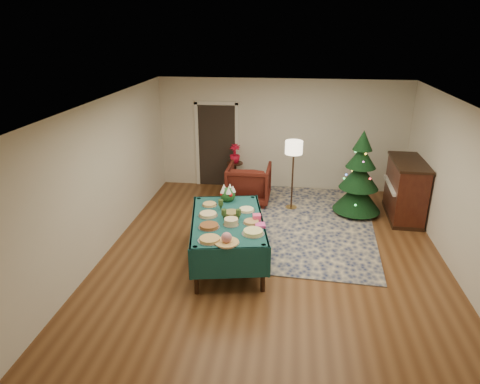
# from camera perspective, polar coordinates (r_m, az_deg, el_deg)

# --- Properties ---
(room_shell) EXTENTS (7.00, 7.00, 7.00)m
(room_shell) POSITION_cam_1_polar(r_m,az_deg,el_deg) (7.20, 4.66, 0.95)
(room_shell) COLOR #593319
(room_shell) RESTS_ON ground
(doorway) EXTENTS (1.08, 0.04, 2.16)m
(doorway) POSITION_cam_1_polar(r_m,az_deg,el_deg) (10.75, -3.10, 6.48)
(doorway) COLOR black
(doorway) RESTS_ON ground
(rug) EXTENTS (3.46, 4.39, 0.02)m
(rug) POSITION_cam_1_polar(r_m,az_deg,el_deg) (9.00, 7.22, -4.07)
(rug) COLOR #121D45
(rug) RESTS_ON ground
(buffet_table) EXTENTS (1.58, 2.27, 0.81)m
(buffet_table) POSITION_cam_1_polar(r_m,az_deg,el_deg) (7.28, -1.67, -4.75)
(buffet_table) COLOR black
(buffet_table) RESTS_ON ground
(platter_0) EXTENTS (0.36, 0.36, 0.05)m
(platter_0) POSITION_cam_1_polar(r_m,az_deg,el_deg) (6.51, -4.06, -6.33)
(platter_0) COLOR silver
(platter_0) RESTS_ON buffet_table
(platter_1) EXTENTS (0.38, 0.38, 0.18)m
(platter_1) POSITION_cam_1_polar(r_m,az_deg,el_deg) (6.41, -1.80, -6.30)
(platter_1) COLOR silver
(platter_1) RESTS_ON buffet_table
(platter_2) EXTENTS (0.36, 0.36, 0.07)m
(platter_2) POSITION_cam_1_polar(r_m,az_deg,el_deg) (6.69, 1.76, -5.38)
(platter_2) COLOR silver
(platter_2) RESTS_ON buffet_table
(platter_3) EXTENTS (0.35, 0.35, 0.06)m
(platter_3) POSITION_cam_1_polar(r_m,az_deg,el_deg) (6.91, -4.15, -4.56)
(platter_3) COLOR silver
(platter_3) RESTS_ON buffet_table
(platter_4) EXTENTS (0.27, 0.27, 0.11)m
(platter_4) POSITION_cam_1_polar(r_m,az_deg,el_deg) (6.97, -1.19, -4.01)
(platter_4) COLOR silver
(platter_4) RESTS_ON buffet_table
(platter_5) EXTENTS (0.28, 0.28, 0.05)m
(platter_5) POSITION_cam_1_polar(r_m,az_deg,el_deg) (7.05, 1.53, -4.02)
(platter_5) COLOR silver
(platter_5) RESTS_ON buffet_table
(platter_6) EXTENTS (0.34, 0.34, 0.06)m
(platter_6) POSITION_cam_1_polar(r_m,az_deg,el_deg) (7.32, -4.27, -3.02)
(platter_6) COLOR silver
(platter_6) RESTS_ON buffet_table
(platter_7) EXTENTS (0.30, 0.30, 0.08)m
(platter_7) POSITION_cam_1_polar(r_m,az_deg,el_deg) (7.30, -1.17, -2.93)
(platter_7) COLOR silver
(platter_7) RESTS_ON buffet_table
(platter_8) EXTENTS (0.30, 0.30, 0.05)m
(platter_8) POSITION_cam_1_polar(r_m,az_deg,el_deg) (7.50, 0.87, -2.40)
(platter_8) COLOR silver
(platter_8) RESTS_ON buffet_table
(platter_9) EXTENTS (0.28, 0.28, 0.05)m
(platter_9) POSITION_cam_1_polar(r_m,az_deg,el_deg) (7.73, -4.08, -1.68)
(platter_9) COLOR silver
(platter_9) RESTS_ON buffet_table
(goblet_0) EXTENTS (0.09, 0.09, 0.19)m
(goblet_0) POSITION_cam_1_polar(r_m,az_deg,el_deg) (7.51, -2.57, -1.69)
(goblet_0) COLOR #2D471E
(goblet_0) RESTS_ON buffet_table
(goblet_1) EXTENTS (0.09, 0.09, 0.19)m
(goblet_1) POSITION_cam_1_polar(r_m,az_deg,el_deg) (7.13, -0.20, -2.99)
(goblet_1) COLOR #2D471E
(goblet_1) RESTS_ON buffet_table
(goblet_2) EXTENTS (0.09, 0.09, 0.19)m
(goblet_2) POSITION_cam_1_polar(r_m,az_deg,el_deg) (7.14, -2.16, -2.98)
(goblet_2) COLOR #2D471E
(goblet_2) RESTS_ON buffet_table
(napkin_stack) EXTENTS (0.19, 0.19, 0.04)m
(napkin_stack) POSITION_cam_1_polar(r_m,az_deg,el_deg) (6.94, 2.71, -4.45)
(napkin_stack) COLOR #E43F96
(napkin_stack) RESTS_ON buffet_table
(gift_box) EXTENTS (0.15, 0.15, 0.11)m
(gift_box) POSITION_cam_1_polar(r_m,az_deg,el_deg) (7.13, 2.25, -3.42)
(gift_box) COLOR #F14278
(gift_box) RESTS_ON buffet_table
(centerpiece) EXTENTS (0.29, 0.29, 0.34)m
(centerpiece) POSITION_cam_1_polar(r_m,az_deg,el_deg) (7.90, -1.65, -0.18)
(centerpiece) COLOR #1E4C1E
(centerpiece) RESTS_ON buffet_table
(armchair) EXTENTS (0.98, 0.92, 0.99)m
(armchair) POSITION_cam_1_polar(r_m,az_deg,el_deg) (9.83, 1.19, 1.40)
(armchair) COLOR #4A170F
(armchair) RESTS_ON ground
(floor_lamp) EXTENTS (0.38, 0.38, 1.55)m
(floor_lamp) POSITION_cam_1_polar(r_m,az_deg,el_deg) (9.28, 7.18, 5.36)
(floor_lamp) COLOR #A57F3F
(floor_lamp) RESTS_ON ground
(side_table) EXTENTS (0.39, 0.39, 0.70)m
(side_table) POSITION_cam_1_polar(r_m,az_deg,el_deg) (10.63, -0.68, 2.09)
(side_table) COLOR black
(side_table) RESTS_ON ground
(potted_plant) EXTENTS (0.26, 0.46, 0.26)m
(potted_plant) POSITION_cam_1_polar(r_m,az_deg,el_deg) (10.48, -0.69, 4.62)
(potted_plant) COLOR #B70D25
(potted_plant) RESTS_ON side_table
(christmas_tree) EXTENTS (1.15, 1.15, 1.85)m
(christmas_tree) POSITION_cam_1_polar(r_m,az_deg,el_deg) (9.42, 15.62, 1.87)
(christmas_tree) COLOR black
(christmas_tree) RESTS_ON ground
(piano) EXTENTS (0.73, 1.47, 1.25)m
(piano) POSITION_cam_1_polar(r_m,az_deg,el_deg) (9.65, 21.18, 0.25)
(piano) COLOR black
(piano) RESTS_ON ground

